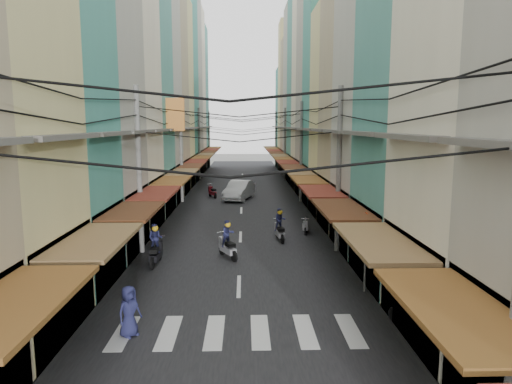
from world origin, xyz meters
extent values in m
plane|color=slate|center=(0.00, 0.00, 0.00)|extent=(160.00, 160.00, 0.00)
cube|color=black|center=(0.00, 20.00, 0.01)|extent=(10.00, 80.00, 0.02)
cube|color=slate|center=(-6.50, 20.00, 0.03)|extent=(3.00, 80.00, 0.06)
cube|color=slate|center=(6.50, 20.00, 0.03)|extent=(3.00, 80.00, 0.06)
cube|color=silver|center=(-3.50, -6.00, 0.03)|extent=(0.55, 2.40, 0.01)
cube|color=silver|center=(-2.10, -6.00, 0.03)|extent=(0.55, 2.40, 0.01)
cube|color=silver|center=(-0.70, -6.00, 0.03)|extent=(0.55, 2.40, 0.01)
cube|color=silver|center=(0.70, -6.00, 0.03)|extent=(0.55, 2.40, 0.01)
cube|color=silver|center=(2.10, -6.00, 0.03)|extent=(0.55, 2.40, 0.01)
cube|color=silver|center=(3.50, -6.00, 0.03)|extent=(0.55, 2.40, 0.01)
cube|color=brown|center=(-4.10, -10.98, 3.00)|extent=(1.80, 4.34, 0.12)
cube|color=black|center=(-5.60, -6.27, 1.60)|extent=(1.20, 4.52, 3.20)
cube|color=brown|center=(-4.10, -6.27, 3.00)|extent=(1.80, 4.33, 0.12)
cube|color=#595651|center=(-4.75, -6.27, 6.00)|extent=(0.50, 4.23, 0.15)
cube|color=teal|center=(-8.00, -1.76, 9.62)|extent=(6.00, 4.30, 19.25)
cube|color=black|center=(-5.60, -1.76, 1.60)|extent=(1.20, 4.13, 3.20)
cube|color=#572E19|center=(-4.10, -1.76, 3.00)|extent=(1.80, 3.96, 0.12)
cube|color=#595651|center=(-4.75, -1.76, 6.00)|extent=(0.50, 3.87, 0.15)
cube|color=#A9A79A|center=(-8.00, 2.96, 10.47)|extent=(6.00, 5.14, 20.93)
cube|color=black|center=(-5.60, 2.96, 1.60)|extent=(1.20, 4.94, 3.20)
cube|color=maroon|center=(-4.10, 2.96, 3.00)|extent=(1.80, 4.73, 0.12)
cube|color=#595651|center=(-4.75, 2.96, 6.00)|extent=(0.50, 4.63, 0.15)
cube|color=#EDE4C8|center=(-8.00, 8.00, 8.72)|extent=(6.00, 4.95, 17.43)
cube|color=black|center=(-5.60, 8.00, 1.60)|extent=(1.20, 4.75, 3.20)
cube|color=brown|center=(-4.10, 8.00, 3.00)|extent=(1.80, 4.56, 0.12)
cube|color=#595651|center=(-4.75, 8.00, 6.00)|extent=(0.50, 4.46, 0.15)
cube|color=teal|center=(-8.00, 12.98, 8.16)|extent=(6.00, 4.99, 16.32)
cube|color=black|center=(-5.60, 12.98, 1.60)|extent=(1.20, 4.80, 3.20)
cube|color=brown|center=(-4.10, 12.98, 3.00)|extent=(1.80, 4.60, 0.12)
cube|color=#595651|center=(-4.75, 12.98, 6.00)|extent=(0.50, 4.50, 0.15)
cube|color=#B8B5A8|center=(-8.00, 17.80, 11.44)|extent=(6.00, 4.65, 22.87)
cube|color=black|center=(-5.60, 17.80, 1.60)|extent=(1.20, 4.46, 3.20)
cube|color=#572E19|center=(-4.10, 17.80, 3.00)|extent=(1.80, 4.27, 0.12)
cube|color=#595651|center=(-4.75, 17.80, 6.00)|extent=(0.50, 4.18, 0.15)
cube|color=tan|center=(-8.00, 22.57, 10.29)|extent=(6.00, 4.89, 20.58)
cube|color=black|center=(-5.60, 22.57, 1.60)|extent=(1.20, 4.70, 3.20)
cube|color=maroon|center=(-4.10, 22.57, 3.00)|extent=(1.80, 4.50, 0.12)
cube|color=#595651|center=(-4.75, 22.57, 6.00)|extent=(0.50, 4.40, 0.15)
cube|color=beige|center=(-8.00, 27.27, 9.22)|extent=(6.00, 4.52, 18.44)
cube|color=black|center=(-5.60, 27.27, 1.60)|extent=(1.20, 4.34, 3.20)
cube|color=brown|center=(-4.10, 27.27, 3.00)|extent=(1.80, 4.16, 0.12)
cube|color=#595651|center=(-4.75, 27.27, 6.00)|extent=(0.50, 4.07, 0.15)
cube|color=teal|center=(-8.00, 32.13, 10.31)|extent=(6.00, 5.20, 20.63)
cube|color=black|center=(-5.60, 32.13, 1.60)|extent=(1.20, 4.99, 3.20)
cube|color=brown|center=(-4.10, 32.13, 3.00)|extent=(1.80, 4.78, 0.12)
cube|color=#595651|center=(-4.75, 32.13, 6.00)|extent=(0.50, 4.68, 0.15)
cube|color=#A9A79A|center=(-8.00, 37.20, 11.85)|extent=(6.00, 4.94, 23.70)
cube|color=black|center=(-5.60, 37.20, 1.60)|extent=(1.20, 4.74, 3.20)
cube|color=#572E19|center=(-4.10, 37.20, 3.00)|extent=(1.80, 4.55, 0.12)
cube|color=#595651|center=(-4.75, 37.20, 6.00)|extent=(0.50, 4.45, 0.15)
cube|color=#EDE4C8|center=(-8.00, 42.14, 10.56)|extent=(6.00, 4.96, 21.12)
cube|color=black|center=(-5.60, 42.14, 1.60)|extent=(1.20, 4.76, 3.20)
cube|color=maroon|center=(-4.10, 42.14, 3.00)|extent=(1.80, 4.56, 0.12)
cube|color=#595651|center=(-4.75, 42.14, 6.00)|extent=(0.50, 4.46, 0.15)
cube|color=teal|center=(-8.00, 47.14, 9.95)|extent=(6.00, 5.04, 19.90)
cube|color=black|center=(-5.60, 47.14, 1.60)|extent=(1.20, 4.84, 3.20)
cube|color=brown|center=(-4.10, 47.14, 3.00)|extent=(1.80, 4.64, 0.12)
cube|color=#595651|center=(-4.75, 47.14, 6.00)|extent=(0.50, 4.54, 0.15)
cube|color=brown|center=(-4.40, 12.00, 7.00)|extent=(1.20, 0.40, 2.20)
cube|color=brown|center=(4.10, -11.40, 3.00)|extent=(1.80, 4.35, 0.12)
cube|color=#595651|center=(4.75, -11.40, 6.00)|extent=(0.50, 4.25, 0.15)
cube|color=black|center=(5.60, -6.55, 1.60)|extent=(1.20, 4.78, 3.20)
cube|color=brown|center=(4.10, -6.55, 3.00)|extent=(1.80, 4.58, 0.12)
cube|color=#595651|center=(4.75, -6.55, 6.00)|extent=(0.50, 4.48, 0.15)
cube|color=teal|center=(8.00, -1.55, 7.54)|extent=(6.00, 5.03, 15.08)
cube|color=black|center=(5.60, -1.55, 1.60)|extent=(1.20, 4.83, 3.20)
cube|color=#572E19|center=(4.10, -1.55, 3.00)|extent=(1.80, 4.63, 0.12)
cube|color=#595651|center=(4.75, -1.55, 6.00)|extent=(0.50, 4.53, 0.15)
cube|color=#B8B5A8|center=(8.00, 3.36, 10.83)|extent=(6.00, 4.79, 21.66)
cube|color=black|center=(5.60, 3.36, 1.60)|extent=(1.20, 4.60, 3.20)
cube|color=maroon|center=(4.10, 3.36, 3.00)|extent=(1.80, 4.41, 0.12)
cube|color=#595651|center=(4.75, 3.36, 6.00)|extent=(0.50, 4.31, 0.15)
cube|color=tan|center=(8.00, 8.02, 10.37)|extent=(6.00, 4.52, 20.74)
cube|color=black|center=(5.60, 8.02, 1.60)|extent=(1.20, 4.34, 3.20)
cube|color=brown|center=(4.10, 8.02, 3.00)|extent=(1.80, 4.16, 0.12)
cube|color=#595651|center=(4.75, 8.02, 6.00)|extent=(0.50, 4.07, 0.15)
cube|color=beige|center=(8.00, 12.34, 7.06)|extent=(6.00, 4.12, 14.13)
cube|color=black|center=(5.60, 12.34, 1.60)|extent=(1.20, 3.96, 3.20)
cube|color=brown|center=(4.10, 12.34, 3.00)|extent=(1.80, 3.79, 0.12)
cube|color=#595651|center=(4.75, 12.34, 6.00)|extent=(0.50, 3.71, 0.15)
cube|color=teal|center=(8.00, 16.61, 8.84)|extent=(6.00, 4.40, 17.68)
cube|color=black|center=(5.60, 16.61, 1.60)|extent=(1.20, 4.23, 3.20)
cube|color=#572E19|center=(4.10, 16.61, 3.00)|extent=(1.80, 4.05, 0.12)
cube|color=#595651|center=(4.75, 16.61, 6.00)|extent=(0.50, 3.96, 0.15)
cube|color=#A9A79A|center=(8.00, 21.13, 11.30)|extent=(6.00, 4.64, 22.59)
cube|color=black|center=(5.60, 21.13, 1.60)|extent=(1.20, 4.45, 3.20)
cube|color=maroon|center=(4.10, 21.13, 3.00)|extent=(1.80, 4.26, 0.12)
cube|color=#595651|center=(4.75, 21.13, 6.00)|extent=(0.50, 4.17, 0.15)
cube|color=#EDE4C8|center=(8.00, 25.45, 10.63)|extent=(6.00, 4.00, 21.25)
cube|color=black|center=(5.60, 25.45, 1.60)|extent=(1.20, 3.84, 3.20)
cube|color=brown|center=(4.10, 25.45, 3.00)|extent=(1.80, 3.68, 0.12)
cube|color=#595651|center=(4.75, 25.45, 6.00)|extent=(0.50, 3.60, 0.15)
cube|color=teal|center=(8.00, 29.95, 11.16)|extent=(6.00, 5.01, 22.33)
cube|color=black|center=(5.60, 29.95, 1.60)|extent=(1.20, 4.81, 3.20)
cube|color=brown|center=(4.10, 29.95, 3.00)|extent=(1.80, 4.61, 0.12)
cube|color=#595651|center=(4.75, 29.95, 6.00)|extent=(0.50, 4.51, 0.15)
cube|color=#B8B5A8|center=(8.00, 34.96, 9.86)|extent=(6.00, 5.00, 19.71)
cube|color=black|center=(5.60, 34.96, 1.60)|extent=(1.20, 4.80, 3.20)
cube|color=#572E19|center=(4.10, 34.96, 3.00)|extent=(1.80, 4.60, 0.12)
cube|color=#595651|center=(4.75, 34.96, 6.00)|extent=(0.50, 4.50, 0.15)
cube|color=tan|center=(8.00, 39.61, 8.43)|extent=(6.00, 4.32, 16.86)
cube|color=black|center=(5.60, 39.61, 1.60)|extent=(1.20, 4.15, 3.20)
cube|color=maroon|center=(4.10, 39.61, 3.00)|extent=(1.80, 3.97, 0.12)
cube|color=#595651|center=(4.75, 39.61, 6.00)|extent=(0.50, 3.89, 0.15)
cube|color=beige|center=(8.00, 43.94, 9.98)|extent=(6.00, 4.33, 19.96)
cube|color=black|center=(5.60, 43.94, 1.60)|extent=(1.20, 4.16, 3.20)
cube|color=brown|center=(4.10, 43.94, 3.00)|extent=(1.80, 3.99, 0.12)
cube|color=#595651|center=(4.75, 43.94, 6.00)|extent=(0.50, 3.90, 0.15)
cube|color=teal|center=(8.00, 48.54, 7.17)|extent=(6.00, 4.88, 14.34)
cube|color=black|center=(5.60, 48.54, 1.60)|extent=(1.20, 4.68, 3.20)
cube|color=brown|center=(4.10, 48.54, 3.00)|extent=(1.80, 4.49, 0.12)
cube|color=#595651|center=(4.75, 48.54, 6.00)|extent=(0.50, 4.39, 0.15)
cylinder|color=gray|center=(-4.90, 3.00, 4.10)|extent=(0.26, 0.26, 8.20)
cylinder|color=gray|center=(4.90, 3.00, 4.10)|extent=(0.26, 0.26, 8.20)
cylinder|color=gray|center=(-4.90, 18.00, 4.10)|extent=(0.26, 0.26, 8.20)
cylinder|color=gray|center=(4.90, 18.00, 4.10)|extent=(0.26, 0.26, 8.20)
cylinder|color=gray|center=(-4.90, 33.00, 4.10)|extent=(0.26, 0.26, 8.20)
cylinder|color=gray|center=(4.90, 33.00, 4.10)|extent=(0.26, 0.26, 8.20)
cylinder|color=gray|center=(-4.90, 48.00, 4.10)|extent=(0.26, 0.26, 8.20)
cylinder|color=gray|center=(4.90, 48.00, 4.10)|extent=(0.26, 0.26, 8.20)
imported|color=silver|center=(-0.21, 19.16, 0.00)|extent=(6.01, 3.59, 1.99)
imported|color=black|center=(6.02, 2.66, 0.00)|extent=(1.86, 1.13, 1.20)
cylinder|color=black|center=(-3.80, 1.59, 0.27)|extent=(0.11, 0.55, 0.55)
cylinder|color=black|center=(-3.80, 0.22, 0.27)|extent=(0.11, 0.55, 0.55)
cube|color=black|center=(-3.80, 0.90, 0.44)|extent=(0.36, 1.21, 0.30)
cube|color=black|center=(-3.80, 0.64, 0.76)|extent=(0.34, 0.58, 0.19)
cube|color=black|center=(-3.80, 1.48, 0.69)|extent=(0.32, 0.30, 0.58)
imported|color=#21234D|center=(-3.80, 0.90, 0.58)|extent=(0.56, 0.39, 1.40)
sphere|color=gold|center=(-3.80, 0.90, 1.63)|extent=(0.30, 0.30, 0.30)
cylinder|color=black|center=(2.17, 5.72, 0.26)|extent=(0.10, 0.52, 0.52)
cylinder|color=black|center=(2.17, 4.43, 0.26)|extent=(0.10, 0.52, 0.52)
cube|color=gray|center=(2.17, 5.07, 0.42)|extent=(0.34, 1.14, 0.28)
cube|color=black|center=(2.17, 4.82, 0.72)|extent=(0.32, 0.55, 0.18)
cube|color=gray|center=(2.17, 5.62, 0.65)|extent=(0.30, 0.28, 0.55)
imported|color=#21234D|center=(2.17, 5.07, 0.55)|extent=(0.52, 0.37, 1.32)
sphere|color=gold|center=(2.17, 5.07, 1.54)|extent=(0.28, 0.28, 0.28)
cylinder|color=black|center=(-0.56, 2.51, 0.27)|extent=(0.10, 0.53, 0.53)
cylinder|color=black|center=(-0.56, 1.18, 0.27)|extent=(0.10, 0.53, 0.53)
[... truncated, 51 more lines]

